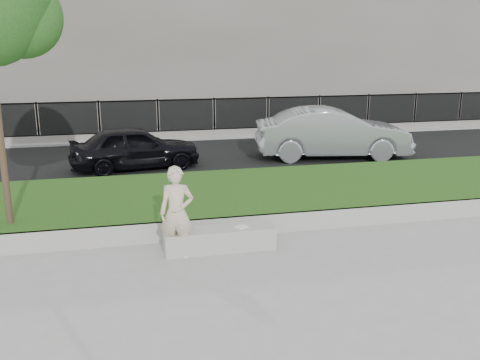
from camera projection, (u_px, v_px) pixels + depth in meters
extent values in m
plane|color=gray|center=(249.00, 256.00, 9.63)|extent=(90.00, 90.00, 0.00)
cube|color=#10340D|center=(218.00, 199.00, 12.41)|extent=(34.00, 4.00, 0.40)
cube|color=gray|center=(236.00, 226.00, 10.56)|extent=(34.00, 0.08, 0.40)
cube|color=black|center=(186.00, 158.00, 17.64)|extent=(34.00, 7.00, 0.04)
cube|color=gray|center=(172.00, 134.00, 21.87)|extent=(34.00, 3.00, 0.12)
cube|color=slate|center=(174.00, 134.00, 20.88)|extent=(32.00, 0.30, 0.24)
cube|color=black|center=(174.00, 118.00, 20.72)|extent=(32.00, 0.04, 1.50)
cube|color=black|center=(173.00, 100.00, 20.55)|extent=(32.00, 0.05, 0.05)
cube|color=black|center=(174.00, 131.00, 20.85)|extent=(32.00, 0.05, 0.05)
cube|color=#5F5A53|center=(154.00, 16.00, 27.23)|extent=(34.00, 10.00, 10.00)
cube|color=gray|center=(220.00, 239.00, 9.85)|extent=(2.04, 0.51, 0.42)
imported|color=beige|center=(177.00, 213.00, 9.38)|extent=(0.68, 0.52, 1.65)
cube|color=silver|center=(241.00, 227.00, 9.85)|extent=(0.26, 0.24, 0.02)
sphere|color=#284918|center=(21.00, 17.00, 9.52)|extent=(1.46, 1.46, 1.46)
imported|color=black|center=(135.00, 147.00, 15.90)|extent=(3.98, 2.08, 1.29)
imported|color=#92959A|center=(332.00, 133.00, 17.39)|extent=(5.17, 2.54, 1.63)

